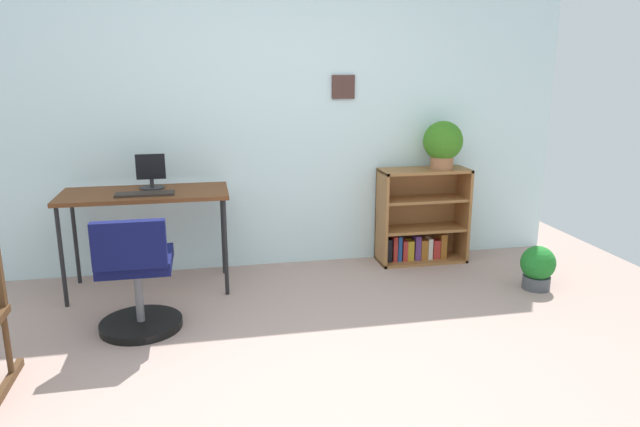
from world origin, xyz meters
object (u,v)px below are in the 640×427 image
(potted_plant_on_shelf, at_px, (443,143))
(potted_plant_floor, at_px, (538,267))
(keyboard, at_px, (145,194))
(monitor, at_px, (151,173))
(office_chair, at_px, (137,282))
(bookshelf_low, at_px, (420,220))
(desk, at_px, (145,200))

(potted_plant_on_shelf, relative_size, potted_plant_floor, 1.19)
(keyboard, bearing_deg, potted_plant_floor, -9.34)
(monitor, distance_m, office_chair, 1.00)
(potted_plant_floor, bearing_deg, bookshelf_low, 127.47)
(keyboard, bearing_deg, monitor, 81.56)
(desk, relative_size, monitor, 4.60)
(monitor, bearing_deg, desk, -114.49)
(office_chair, xyz_separation_m, potted_plant_floor, (2.87, 0.16, -0.16))
(desk, xyz_separation_m, potted_plant_floor, (2.86, -0.59, -0.52))
(monitor, bearing_deg, potted_plant_floor, -13.74)
(potted_plant_floor, bearing_deg, office_chair, -176.76)
(desk, distance_m, potted_plant_on_shelf, 2.41)
(office_chair, distance_m, bookshelf_low, 2.45)
(office_chair, xyz_separation_m, potted_plant_on_shelf, (2.39, 0.93, 0.68))
(office_chair, height_order, potted_plant_on_shelf, potted_plant_on_shelf)
(desk, distance_m, office_chair, 0.83)
(monitor, bearing_deg, bookshelf_low, 3.56)
(desk, bearing_deg, bookshelf_low, 6.11)
(office_chair, bearing_deg, desk, 89.05)
(potted_plant_floor, bearing_deg, monitor, 166.26)
(office_chair, xyz_separation_m, bookshelf_low, (2.24, 0.99, 0.02))
(keyboard, height_order, bookshelf_low, bookshelf_low)
(bookshelf_low, height_order, potted_plant_floor, bookshelf_low)
(monitor, xyz_separation_m, keyboard, (-0.03, -0.22, -0.11))
(office_chair, bearing_deg, keyboard, 87.59)
(desk, height_order, potted_plant_on_shelf, potted_plant_on_shelf)
(keyboard, bearing_deg, office_chair, -92.41)
(potted_plant_on_shelf, xyz_separation_m, potted_plant_floor, (0.48, -0.77, -0.85))
(potted_plant_on_shelf, bearing_deg, desk, -175.56)
(potted_plant_on_shelf, bearing_deg, monitor, -177.99)
(keyboard, xyz_separation_m, bookshelf_low, (2.21, 0.36, -0.41))
(office_chair, bearing_deg, potted_plant_on_shelf, 21.29)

